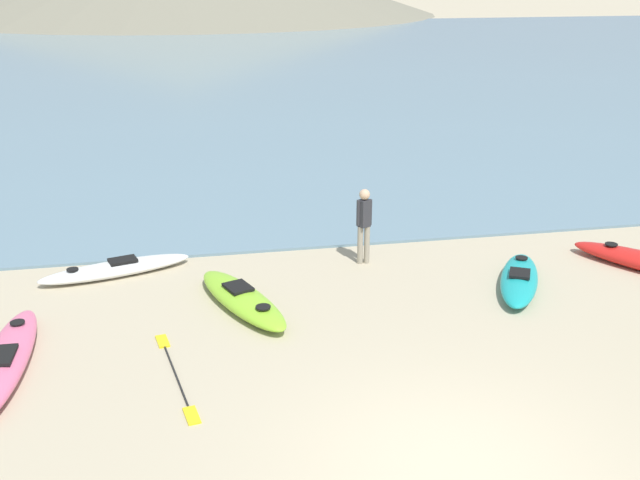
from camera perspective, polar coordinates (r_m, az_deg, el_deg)
name	(u,v)px	position (r m, az deg, el deg)	size (l,w,h in m)	color
ground_plane	(452,468)	(9.91, 10.01, -16.72)	(400.00, 400.00, 0.00)	tan
bay_water	(220,60)	(50.61, -7.66, 13.43)	(160.00, 70.00, 0.06)	slate
kayak_on_sand_0	(242,299)	(13.78, -5.95, -4.49)	(1.79, 3.07, 0.38)	#8CCC2D
kayak_on_sand_1	(519,279)	(15.04, 14.94, -2.92)	(1.86, 2.70, 0.38)	teal
kayak_on_sand_4	(116,269)	(15.66, -15.29, -2.12)	(3.10, 1.49, 0.32)	white
kayak_on_sand_6	(6,360)	(12.68, -22.83, -8.44)	(0.77, 3.57, 0.37)	#E5668C
person_near_waterline	(364,221)	(15.47, 3.37, 1.43)	(0.33, 0.27, 1.62)	gray
loose_paddle	(176,375)	(11.83, -10.93, -10.07)	(0.66, 2.77, 0.03)	black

